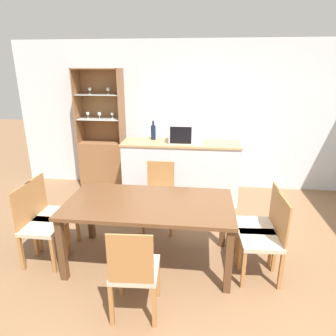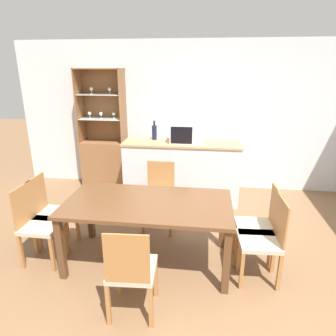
{
  "view_description": "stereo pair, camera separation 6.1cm",
  "coord_description": "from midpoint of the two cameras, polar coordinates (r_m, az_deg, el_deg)",
  "views": [
    {
      "loc": [
        -0.07,
        -2.65,
        2.13
      ],
      "look_at": [
        -0.49,
        1.08,
        0.84
      ],
      "focal_mm": 32.0,
      "sensor_mm": 36.0,
      "label": 1
    },
    {
      "loc": [
        -0.01,
        -2.65,
        2.13
      ],
      "look_at": [
        -0.49,
        1.08,
        0.84
      ],
      "focal_mm": 32.0,
      "sensor_mm": 36.0,
      "label": 2
    }
  ],
  "objects": [
    {
      "name": "dining_chair_side_left_near",
      "position": [
        3.66,
        -22.98,
        -9.86
      ],
      "size": [
        0.41,
        0.41,
        0.9
      ],
      "rotation": [
        0.0,
        0.0,
        -1.58
      ],
      "color": "#C1B299",
      "rests_on": "ground_plane"
    },
    {
      "name": "kitchen_counter",
      "position": [
        4.88,
        2.91,
        -0.67
      ],
      "size": [
        1.86,
        0.55,
        0.98
      ],
      "color": "silver",
      "rests_on": "ground_plane"
    },
    {
      "name": "dining_chair_head_near",
      "position": [
        2.73,
        -6.34,
        -18.89
      ],
      "size": [
        0.43,
        0.43,
        0.9
      ],
      "rotation": [
        0.0,
        0.0,
        0.06
      ],
      "color": "#C1B299",
      "rests_on": "ground_plane"
    },
    {
      "name": "dining_chair_side_right_far",
      "position": [
        3.51,
        17.47,
        -10.49
      ],
      "size": [
        0.42,
        0.42,
        0.9
      ],
      "rotation": [
        0.0,
        0.0,
        1.61
      ],
      "color": "#C1B299",
      "rests_on": "ground_plane"
    },
    {
      "name": "dining_chair_head_far",
      "position": [
        4.06,
        -1.22,
        -5.4
      ],
      "size": [
        0.4,
        0.4,
        0.9
      ],
      "rotation": [
        0.0,
        0.0,
        3.14
      ],
      "color": "#C1B299",
      "rests_on": "ground_plane"
    },
    {
      "name": "dining_chair_side_left_far",
      "position": [
        3.88,
        -20.96,
        -7.97
      ],
      "size": [
        0.41,
        0.41,
        0.9
      ],
      "rotation": [
        0.0,
        0.0,
        -1.58
      ],
      "color": "#C1B299",
      "rests_on": "ground_plane"
    },
    {
      "name": "microwave",
      "position": [
        4.72,
        4.0,
        6.68
      ],
      "size": [
        0.51,
        0.36,
        0.3
      ],
      "color": "silver",
      "rests_on": "kitchen_counter"
    },
    {
      "name": "ground_plane",
      "position": [
        3.4,
        6.83,
        -20.0
      ],
      "size": [
        18.0,
        18.0,
        0.0
      ],
      "primitive_type": "plane",
      "color": "brown"
    },
    {
      "name": "dining_table",
      "position": [
        3.28,
        -3.31,
        -7.81
      ],
      "size": [
        1.79,
        0.93,
        0.74
      ],
      "color": "brown",
      "rests_on": "ground_plane"
    },
    {
      "name": "wine_bottle",
      "position": [
        4.89,
        -2.26,
        6.86
      ],
      "size": [
        0.08,
        0.08,
        0.31
      ],
      "color": "#141E38",
      "rests_on": "kitchen_counter"
    },
    {
      "name": "display_cabinet",
      "position": [
        5.58,
        -11.62,
        2.55
      ],
      "size": [
        0.79,
        0.4,
        2.09
      ],
      "color": "brown",
      "rests_on": "ground_plane"
    },
    {
      "name": "dining_chair_side_right_near",
      "position": [
        3.27,
        18.26,
        -12.86
      ],
      "size": [
        0.43,
        0.43,
        0.9
      ],
      "rotation": [
        0.0,
        0.0,
        1.63
      ],
      "color": "#C1B299",
      "rests_on": "ground_plane"
    },
    {
      "name": "wall_back",
      "position": [
        5.35,
        7.83,
        9.58
      ],
      "size": [
        6.8,
        0.06,
        2.55
      ],
      "color": "silver",
      "rests_on": "ground_plane"
    }
  ]
}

